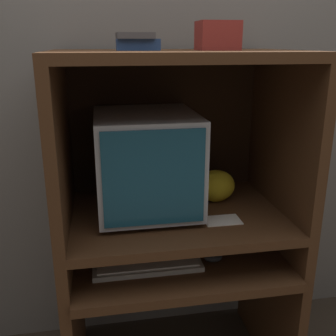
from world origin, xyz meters
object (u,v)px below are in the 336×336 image
keyboard (148,265)px  storage_box (218,36)px  book_stack (137,42)px  crt_monitor (146,161)px  snack_bag (215,186)px  mouse (213,257)px

keyboard → storage_box: (0.28, 0.10, 0.86)m
keyboard → book_stack: (-0.01, 0.11, 0.83)m
crt_monitor → snack_bag: size_ratio=2.67×
snack_bag → storage_box: 0.63m
book_stack → storage_box: storage_box is taller
mouse → storage_box: (0.02, 0.10, 0.85)m
crt_monitor → snack_bag: bearing=7.5°
keyboard → snack_bag: snack_bag is taller
crt_monitor → mouse: bearing=-33.3°
keyboard → storage_box: storage_box is taller
book_stack → storage_box: bearing=-1.8°
storage_box → book_stack: bearing=178.2°
keyboard → storage_box: bearing=20.2°
crt_monitor → keyboard: (-0.02, -0.16, -0.37)m
snack_bag → storage_box: storage_box is taller
mouse → snack_bag: bearing=73.2°
keyboard → mouse: bearing=0.2°
snack_bag → book_stack: book_stack is taller
keyboard → crt_monitor: bearing=82.3°
crt_monitor → book_stack: size_ratio=3.04×
crt_monitor → keyboard: 0.41m
mouse → storage_box: storage_box is taller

